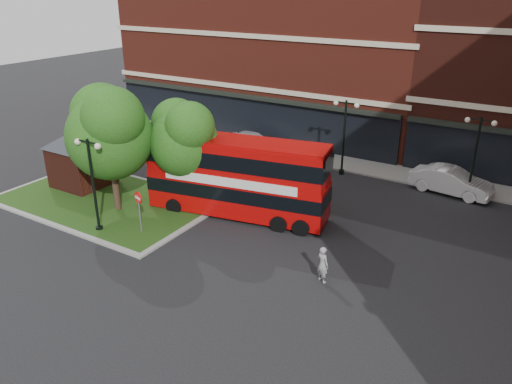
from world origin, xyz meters
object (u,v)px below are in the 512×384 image
Objects in this scene: bus at (237,173)px; car_white at (451,181)px; car_silver at (252,140)px; woman at (323,264)px.

bus is 2.12× the size of car_white.
car_white is at bearing 33.83° from bus.
car_silver is 14.93m from car_white.
woman is 0.35× the size of car_white.
bus is at bearing -155.08° from car_silver.
woman reaches higher than car_silver.
woman is at bearing 175.68° from car_white.
woman is (6.81, -3.67, -1.65)m from bus.
woman is 13.18m from car_white.
bus is at bearing -3.92° from woman.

